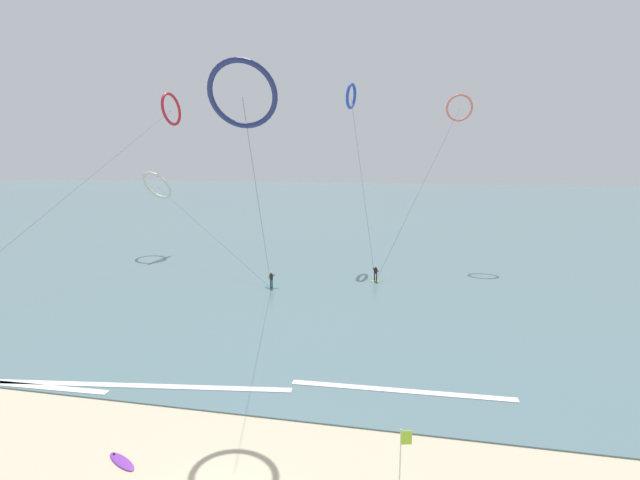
% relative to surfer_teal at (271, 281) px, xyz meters
% --- Properties ---
extents(sea_water, '(400.00, 200.00, 0.08)m').
position_rel_surfer_teal_xyz_m(sea_water, '(6.56, 77.33, -0.78)').
color(sea_water, slate).
rests_on(sea_water, ground).
extents(surfer_teal, '(1.40, 0.73, 1.70)m').
position_rel_surfer_teal_xyz_m(surfer_teal, '(0.00, 0.00, 0.00)').
color(surfer_teal, teal).
rests_on(surfer_teal, ground).
extents(surfer_lime, '(1.40, 0.72, 1.70)m').
position_rel_surfer_teal_xyz_m(surfer_lime, '(10.26, 4.54, 0.00)').
color(surfer_lime, '#8CC62D').
rests_on(surfer_lime, ground).
extents(kite_crimson, '(1.46, 43.41, 22.31)m').
position_rel_surfer_teal_xyz_m(kite_crimson, '(-20.53, 19.42, 19.09)').
color(kite_crimson, red).
rests_on(kite_crimson, ground).
extents(kite_ivory, '(23.07, 16.27, 11.35)m').
position_rel_surfer_teal_xyz_m(kite_ivory, '(-20.46, 14.23, 8.52)').
color(kite_ivory, silver).
rests_on(kite_ivory, ground).
extents(kite_cobalt, '(5.07, 13.47, 22.39)m').
position_rel_surfer_teal_xyz_m(kite_cobalt, '(5.89, 16.32, 19.91)').
color(kite_cobalt, '#2647B7').
rests_on(kite_cobalt, ground).
extents(kite_navy, '(6.38, 19.68, 18.62)m').
position_rel_surfer_teal_xyz_m(kite_navy, '(4.31, -18.50, 15.93)').
color(kite_navy, navy).
rests_on(kite_navy, ground).
extents(kite_coral, '(10.84, 14.99, 21.01)m').
position_rel_surfer_teal_xyz_m(kite_coral, '(19.34, 18.86, 18.45)').
color(kite_coral, '#EA7260').
rests_on(kite_coral, ground).
extents(surfboard_spare, '(1.92, 1.36, 0.20)m').
position_rel_surfer_teal_xyz_m(surfboard_spare, '(1.36, -27.24, -0.78)').
color(surfboard_spare, purple).
rests_on(surfboard_spare, ground).
extents(beach_flag, '(0.47, 0.13, 2.64)m').
position_rel_surfer_teal_xyz_m(beach_flag, '(13.65, -26.46, 0.94)').
color(beach_flag, silver).
rests_on(beach_flag, ground).
extents(wave_crest_near, '(8.30, 0.77, 0.12)m').
position_rel_surfer_teal_xyz_m(wave_crest_near, '(-7.19, -22.22, -0.76)').
color(wave_crest_near, white).
rests_on(wave_crest_near, ground).
extents(wave_crest_mid, '(18.08, 2.90, 0.12)m').
position_rel_surfer_teal_xyz_m(wave_crest_mid, '(-1.75, -21.01, -0.76)').
color(wave_crest_mid, white).
rests_on(wave_crest_mid, ground).
extents(wave_crest_far, '(12.83, 0.87, 0.12)m').
position_rel_surfer_teal_xyz_m(wave_crest_far, '(13.48, -18.64, -0.76)').
color(wave_crest_far, white).
rests_on(wave_crest_far, ground).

